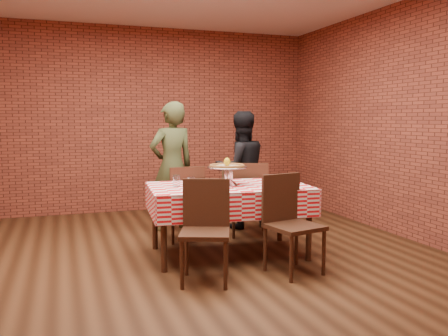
{
  "coord_description": "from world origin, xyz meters",
  "views": [
    {
      "loc": [
        -1.24,
        -4.52,
        1.47
      ],
      "look_at": [
        0.44,
        0.31,
        0.93
      ],
      "focal_mm": 37.78,
      "sensor_mm": 36.0,
      "label": 1
    }
  ],
  "objects": [
    {
      "name": "ground",
      "position": [
        0.0,
        0.0,
        0.0
      ],
      "size": [
        6.0,
        6.0,
        0.0
      ],
      "primitive_type": "plane",
      "color": "black",
      "rests_on": "ground"
    },
    {
      "name": "back_wall",
      "position": [
        0.0,
        3.0,
        1.45
      ],
      "size": [
        5.5,
        0.0,
        5.5
      ],
      "primitive_type": "plane",
      "rotation": [
        1.57,
        0.0,
        0.0
      ],
      "color": "brown",
      "rests_on": "ground"
    },
    {
      "name": "table",
      "position": [
        0.44,
        0.17,
        0.38
      ],
      "size": [
        1.74,
        1.13,
        0.75
      ],
      "primitive_type": "cube",
      "rotation": [
        0.0,
        0.0,
        -0.09
      ],
      "color": "#3A1D10",
      "rests_on": "ground"
    },
    {
      "name": "tablecloth",
      "position": [
        0.44,
        0.17,
        0.62
      ],
      "size": [
        1.78,
        1.17,
        0.28
      ],
      "primitive_type": null,
      "rotation": [
        0.0,
        0.0,
        -0.09
      ],
      "color": "red",
      "rests_on": "table"
    },
    {
      "name": "pizza_stand",
      "position": [
        0.44,
        0.21,
        0.85
      ],
      "size": [
        0.47,
        0.47,
        0.19
      ],
      "primitive_type": null,
      "rotation": [
        0.0,
        0.0,
        -0.08
      ],
      "color": "silver",
      "rests_on": "tablecloth"
    },
    {
      "name": "pizza",
      "position": [
        0.44,
        0.21,
        0.96
      ],
      "size": [
        0.41,
        0.41,
        0.03
      ],
      "primitive_type": "cylinder",
      "rotation": [
        0.0,
        0.0,
        -0.08
      ],
      "color": "#CBBA8C",
      "rests_on": "pizza_stand"
    },
    {
      "name": "lemon",
      "position": [
        0.44,
        0.21,
        1.01
      ],
      "size": [
        0.07,
        0.07,
        0.09
      ],
      "primitive_type": "ellipsoid",
      "rotation": [
        0.0,
        0.0,
        -0.08
      ],
      "color": "yellow",
      "rests_on": "pizza"
    },
    {
      "name": "water_glass_left",
      "position": [
        0.01,
        0.08,
        0.82
      ],
      "size": [
        0.08,
        0.08,
        0.12
      ],
      "primitive_type": "cylinder",
      "rotation": [
        0.0,
        0.0,
        -0.09
      ],
      "color": "white",
      "rests_on": "tablecloth"
    },
    {
      "name": "water_glass_right",
      "position": [
        -0.09,
        0.3,
        0.82
      ],
      "size": [
        0.08,
        0.08,
        0.12
      ],
      "primitive_type": "cylinder",
      "rotation": [
        0.0,
        0.0,
        -0.09
      ],
      "color": "white",
      "rests_on": "tablecloth"
    },
    {
      "name": "side_plate",
      "position": [
        0.87,
        0.09,
        0.76
      ],
      "size": [
        0.15,
        0.15,
        0.01
      ],
      "primitive_type": "cylinder",
      "rotation": [
        0.0,
        0.0,
        -0.09
      ],
      "color": "white",
      "rests_on": "tablecloth"
    },
    {
      "name": "sweetener_packet_a",
      "position": [
        0.99,
        -0.07,
        0.76
      ],
      "size": [
        0.06,
        0.05,
        0.0
      ],
      "primitive_type": "cube",
      "rotation": [
        0.0,
        0.0,
        0.5
      ],
      "color": "white",
      "rests_on": "tablecloth"
    },
    {
      "name": "sweetener_packet_b",
      "position": [
        1.01,
        -0.03,
        0.76
      ],
      "size": [
        0.06,
        0.05,
        0.0
      ],
      "primitive_type": "cube",
      "rotation": [
        0.0,
        0.0,
        -0.27
      ],
      "color": "white",
      "rests_on": "tablecloth"
    },
    {
      "name": "condiment_caddy",
      "position": [
        0.53,
        0.46,
        0.83
      ],
      "size": [
        0.1,
        0.08,
        0.14
      ],
      "primitive_type": "cube",
      "rotation": [
        0.0,
        0.0,
        0.02
      ],
      "color": "silver",
      "rests_on": "tablecloth"
    },
    {
      "name": "chair_near_left",
      "position": [
        -0.05,
        -0.58,
        0.46
      ],
      "size": [
        0.56,
        0.56,
        0.92
      ],
      "primitive_type": null,
      "rotation": [
        0.0,
        0.0,
        -0.36
      ],
      "color": "#3A1D10",
      "rests_on": "ground"
    },
    {
      "name": "chair_near_right",
      "position": [
        0.83,
        -0.61,
        0.47
      ],
      "size": [
        0.54,
        0.54,
        0.93
      ],
      "primitive_type": null,
      "rotation": [
        0.0,
        0.0,
        0.22
      ],
      "color": "#3A1D10",
      "rests_on": "ground"
    },
    {
      "name": "chair_far_left",
      "position": [
        0.14,
        0.96,
        0.45
      ],
      "size": [
        0.46,
        0.46,
        0.91
      ],
      "primitive_type": null,
      "rotation": [
        0.0,
        0.0,
        3.22
      ],
      "color": "#3A1D10",
      "rests_on": "ground"
    },
    {
      "name": "chair_far_right",
      "position": [
        0.98,
        0.92,
        0.47
      ],
      "size": [
        0.58,
        0.58,
        0.93
      ],
      "primitive_type": null,
      "rotation": [
        0.0,
        0.0,
        2.8
      ],
      "color": "#3A1D10",
      "rests_on": "ground"
    },
    {
      "name": "diner_olive",
      "position": [
        0.13,
        1.49,
        0.84
      ],
      "size": [
        0.69,
        0.53,
        1.69
      ],
      "primitive_type": "imported",
      "rotation": [
        0.0,
        0.0,
        3.36
      ],
      "color": "#3C4424",
      "rests_on": "ground"
    },
    {
      "name": "diner_black",
      "position": [
        1.04,
        1.36,
        0.78
      ],
      "size": [
        0.78,
        0.62,
        1.57
      ],
      "primitive_type": "imported",
      "rotation": [
        0.0,
        0.0,
        3.17
      ],
      "color": "black",
      "rests_on": "ground"
    }
  ]
}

